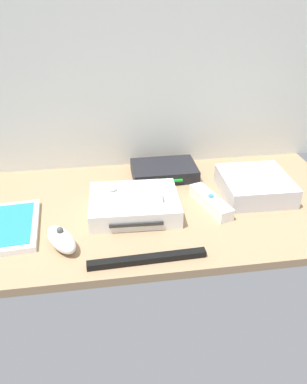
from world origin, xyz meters
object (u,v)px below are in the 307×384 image
at_px(remote_nunchuk, 61,239).
at_px(sensor_bar, 147,259).
at_px(mini_computer, 255,185).
at_px(remote_classic_pad, 130,193).
at_px(game_case, 7,227).
at_px(network_router, 164,171).
at_px(remote_wand, 211,202).
at_px(game_console, 134,204).

distance_m(remote_nunchuk, sensor_bar, 0.19).
relative_size(mini_computer, remote_classic_pad, 1.20).
relative_size(game_case, network_router, 1.10).
xyz_separation_m(remote_classic_pad, sensor_bar, (0.02, -0.18, -0.05)).
height_order(remote_wand, remote_nunchuk, remote_nunchuk).
bearing_deg(network_router, remote_classic_pad, -123.74).
height_order(mini_computer, network_router, mini_computer).
xyz_separation_m(remote_nunchuk, remote_classic_pad, (0.15, 0.11, 0.03)).
height_order(game_console, network_router, game_console).
xyz_separation_m(network_router, remote_classic_pad, (-0.11, -0.17, 0.04)).
distance_m(game_console, remote_classic_pad, 0.03).
relative_size(remote_nunchuk, remote_classic_pad, 0.75).
bearing_deg(sensor_bar, remote_classic_pad, 93.44).
bearing_deg(game_console, remote_classic_pad, 165.19).
bearing_deg(remote_classic_pad, remote_nunchuk, -143.69).
height_order(game_console, remote_wand, game_console).
xyz_separation_m(mini_computer, sensor_bar, (-0.31, -0.22, -0.02)).
bearing_deg(remote_classic_pad, remote_wand, -1.75).
bearing_deg(remote_nunchuk, mini_computer, -13.02).
relative_size(game_case, remote_wand, 1.31).
xyz_separation_m(game_console, game_case, (-0.29, -0.03, -0.01)).
bearing_deg(game_case, remote_wand, -1.36).
relative_size(game_console, remote_nunchuk, 1.99).
bearing_deg(network_router, mini_computer, -31.65).
bearing_deg(remote_wand, sensor_bar, -152.07).
distance_m(remote_wand, remote_nunchuk, 0.37).
xyz_separation_m(game_console, network_router, (0.10, 0.17, -0.00)).
bearing_deg(remote_wand, remote_nunchuk, -179.95).
height_order(remote_nunchuk, sensor_bar, remote_nunchuk).
xyz_separation_m(game_console, remote_nunchuk, (-0.16, -0.11, -0.00)).
xyz_separation_m(remote_nunchuk, sensor_bar, (0.17, -0.07, -0.01)).
bearing_deg(game_case, remote_nunchuk, -36.33).
bearing_deg(remote_wand, mini_computer, 2.51).
height_order(game_case, remote_wand, remote_wand).
bearing_deg(remote_wand, network_router, 99.45).
relative_size(remote_classic_pad, sensor_bar, 0.60).
bearing_deg(remote_classic_pad, game_console, -16.74).
relative_size(game_case, sensor_bar, 0.83).
relative_size(game_case, remote_classic_pad, 1.38).
relative_size(network_router, remote_nunchuk, 1.67).
xyz_separation_m(remote_wand, sensor_bar, (-0.18, -0.18, -0.01)).
height_order(mini_computer, remote_classic_pad, remote_classic_pad).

